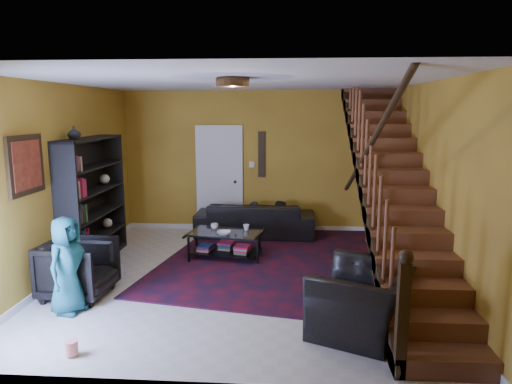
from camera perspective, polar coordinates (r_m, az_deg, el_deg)
floor at (r=6.78m, az=-1.92°, el=-10.71°), size 5.50×5.50×0.00m
room at (r=8.23m, az=-10.29°, el=-6.69°), size 5.50×5.50×5.50m
staircase at (r=6.54m, az=16.83°, el=0.81°), size 0.95×5.02×3.18m
bookshelf at (r=7.68m, az=-19.64°, el=-1.31°), size 0.35×1.80×2.00m
door at (r=9.23m, az=-4.58°, el=1.49°), size 0.82×0.05×2.05m
framed_picture at (r=6.32m, az=-26.82°, el=3.04°), size 0.04×0.74×0.74m
wall_hanging at (r=9.08m, az=0.71°, el=4.72°), size 0.14×0.03×0.90m
ceiling_fixture at (r=5.54m, az=-2.95°, el=13.52°), size 0.40×0.40×0.10m
rug at (r=7.60m, az=3.80°, el=-8.27°), size 4.45×4.89×0.02m
sofa at (r=8.87m, az=-0.11°, el=-3.41°), size 2.29×0.92×0.66m
armchair_left at (r=6.47m, az=-21.29°, el=-8.89°), size 0.88×0.86×0.76m
armchair_right at (r=5.27m, az=13.19°, el=-13.00°), size 1.36×1.43×0.73m
person_adult_a at (r=8.97m, az=-0.27°, el=-4.69°), size 0.41×0.27×1.13m
person_adult_b at (r=8.95m, az=2.86°, el=-4.69°), size 0.58×0.47×1.14m
person_child at (r=5.95m, az=-22.51°, el=-8.43°), size 0.51×0.66×1.19m
coffee_table at (r=7.59m, az=-3.83°, el=-6.38°), size 1.27×0.89×0.44m
cup_a at (r=7.72m, az=-5.21°, el=-4.29°), size 0.16×0.16×0.10m
cup_b at (r=7.62m, az=-1.22°, el=-4.44°), size 0.10×0.10×0.10m
bowl at (r=7.37m, az=-4.05°, el=-5.13°), size 0.23×0.23×0.06m
vase at (r=7.10m, az=-21.79°, el=6.88°), size 0.18×0.18×0.19m
popcorn_bucket at (r=5.12m, az=-22.06°, el=-17.60°), size 0.16×0.16×0.14m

